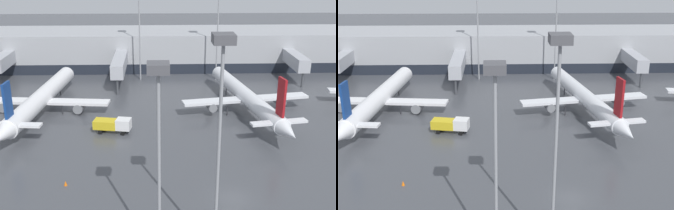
% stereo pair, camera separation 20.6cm
% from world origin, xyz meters
% --- Properties ---
extents(ground_plane, '(320.00, 320.00, 0.00)m').
position_xyz_m(ground_plane, '(0.00, 0.00, 0.00)').
color(ground_plane, '#424449').
extents(terminal_building, '(160.00, 31.70, 9.00)m').
position_xyz_m(terminal_building, '(-0.13, 61.82, 4.50)').
color(terminal_building, '#9EA0A5').
rests_on(terminal_building, ground_plane).
extents(parked_jet_1, '(24.55, 38.26, 9.56)m').
position_xyz_m(parked_jet_1, '(-29.38, 29.26, 2.66)').
color(parked_jet_1, white).
rests_on(parked_jet_1, ground_plane).
extents(parked_jet_3, '(23.20, 37.17, 10.18)m').
position_xyz_m(parked_jet_3, '(7.20, 28.02, 3.04)').
color(parked_jet_3, silver).
rests_on(parked_jet_3, ground_plane).
extents(service_truck_1, '(6.19, 3.12, 2.38)m').
position_xyz_m(service_truck_1, '(-15.79, 19.81, 1.42)').
color(service_truck_1, gold).
rests_on(service_truck_1, ground_plane).
extents(traffic_cone_0, '(0.41, 0.41, 0.68)m').
position_xyz_m(traffic_cone_0, '(13.68, 36.31, 0.34)').
color(traffic_cone_0, orange).
rests_on(traffic_cone_0, ground_plane).
extents(traffic_cone_1, '(0.41, 0.41, 0.63)m').
position_xyz_m(traffic_cone_1, '(-20.23, 3.53, 0.31)').
color(traffic_cone_1, orange).
rests_on(traffic_cone_1, ground_plane).
extents(apron_light_mast_2, '(1.80, 1.80, 19.06)m').
position_xyz_m(apron_light_mast_2, '(-8.75, -10.42, 14.96)').
color(apron_light_mast_2, gray).
rests_on(apron_light_mast_2, ground_plane).
extents(apron_light_mast_3, '(1.80, 1.80, 21.13)m').
position_xyz_m(apron_light_mast_3, '(-3.50, -9.34, 16.36)').
color(apron_light_mast_3, gray).
rests_on(apron_light_mast_3, ground_plane).
extents(apron_light_mast_4, '(1.80, 1.80, 20.84)m').
position_xyz_m(apron_light_mast_4, '(4.79, 49.15, 16.16)').
color(apron_light_mast_4, gray).
rests_on(apron_light_mast_4, ground_plane).
extents(apron_light_mast_6, '(1.80, 1.80, 21.72)m').
position_xyz_m(apron_light_mast_6, '(-12.30, 49.63, 16.75)').
color(apron_light_mast_6, gray).
rests_on(apron_light_mast_6, ground_plane).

